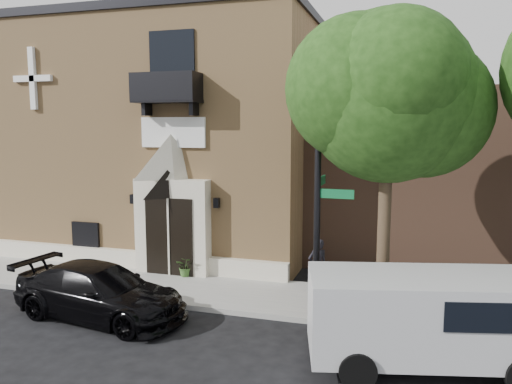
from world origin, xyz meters
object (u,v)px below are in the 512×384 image
(fire_hydrant, at_px, (331,301))
(dumpster, at_px, (493,300))
(cargo_van, at_px, (437,317))
(black_sedan, at_px, (100,292))
(pedestrian_near, at_px, (317,266))
(street_sign, at_px, (318,196))

(fire_hydrant, xyz_separation_m, dumpster, (3.94, 0.40, 0.30))
(cargo_van, height_order, fire_hydrant, cargo_van)
(black_sedan, xyz_separation_m, fire_hydrant, (5.96, 1.61, -0.18))
(black_sedan, xyz_separation_m, pedestrian_near, (5.31, 3.19, 0.27))
(street_sign, height_order, pedestrian_near, street_sign)
(fire_hydrant, relative_size, pedestrian_near, 0.47)
(street_sign, height_order, fire_hydrant, street_sign)
(cargo_van, height_order, dumpster, cargo_van)
(fire_hydrant, bearing_deg, black_sedan, -164.86)
(pedestrian_near, bearing_deg, fire_hydrant, 75.53)
(street_sign, bearing_deg, fire_hydrant, 35.05)
(street_sign, distance_m, pedestrian_near, 2.98)
(dumpster, bearing_deg, pedestrian_near, 161.87)
(street_sign, relative_size, pedestrian_near, 3.79)
(cargo_van, relative_size, fire_hydrant, 6.70)
(black_sedan, distance_m, dumpster, 10.11)
(cargo_van, height_order, pedestrian_near, cargo_van)
(dumpster, bearing_deg, fire_hydrant, -177.99)
(fire_hydrant, relative_size, dumpster, 0.37)
(street_sign, xyz_separation_m, pedestrian_near, (-0.30, 1.81, -2.36))
(black_sedan, bearing_deg, cargo_van, -84.92)
(dumpster, height_order, pedestrian_near, pedestrian_near)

